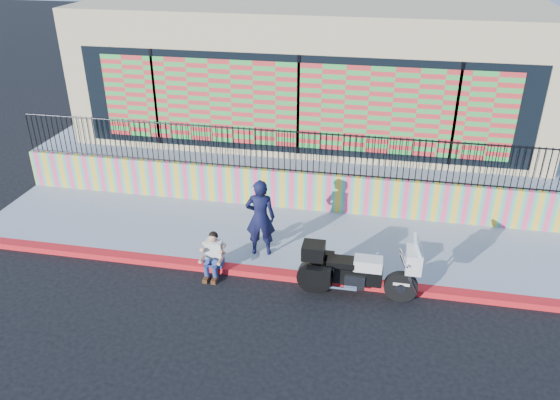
# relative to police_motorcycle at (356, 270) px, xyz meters

# --- Properties ---
(ground) EXTENTS (90.00, 90.00, 0.00)m
(ground) POSITION_rel_police_motorcycle_xyz_m (-2.04, 0.35, -0.68)
(ground) COLOR black
(ground) RESTS_ON ground
(red_curb) EXTENTS (16.00, 0.30, 0.15)m
(red_curb) POSITION_rel_police_motorcycle_xyz_m (-2.04, 0.35, -0.60)
(red_curb) COLOR red
(red_curb) RESTS_ON ground
(sidewalk) EXTENTS (16.00, 3.00, 0.15)m
(sidewalk) POSITION_rel_police_motorcycle_xyz_m (-2.04, 2.00, -0.60)
(sidewalk) COLOR #8C95A8
(sidewalk) RESTS_ON ground
(mural_wall) EXTENTS (16.00, 0.20, 1.10)m
(mural_wall) POSITION_rel_police_motorcycle_xyz_m (-2.04, 3.60, 0.02)
(mural_wall) COLOR #FF4375
(mural_wall) RESTS_ON sidewalk
(metal_fence) EXTENTS (15.80, 0.04, 1.20)m
(metal_fence) POSITION_rel_police_motorcycle_xyz_m (-2.04, 3.60, 1.17)
(metal_fence) COLOR black
(metal_fence) RESTS_ON mural_wall
(elevated_platform) EXTENTS (16.00, 10.00, 1.25)m
(elevated_platform) POSITION_rel_police_motorcycle_xyz_m (-2.04, 8.70, -0.05)
(elevated_platform) COLOR #8C95A8
(elevated_platform) RESTS_ON ground
(storefront_building) EXTENTS (14.00, 8.06, 4.00)m
(storefront_building) POSITION_rel_police_motorcycle_xyz_m (-2.04, 8.48, 2.57)
(storefront_building) COLOR tan
(storefront_building) RESTS_ON elevated_platform
(police_motorcycle) EXTENTS (2.59, 0.86, 1.61)m
(police_motorcycle) POSITION_rel_police_motorcycle_xyz_m (0.00, 0.00, 0.00)
(police_motorcycle) COLOR black
(police_motorcycle) RESTS_ON ground
(police_officer) EXTENTS (0.77, 0.56, 1.96)m
(police_officer) POSITION_rel_police_motorcycle_xyz_m (-2.37, 1.08, 0.45)
(police_officer) COLOR black
(police_officer) RESTS_ON sidewalk
(seated_man) EXTENTS (0.54, 0.71, 1.06)m
(seated_man) POSITION_rel_police_motorcycle_xyz_m (-3.29, 0.14, -0.23)
(seated_man) COLOR navy
(seated_man) RESTS_ON ground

